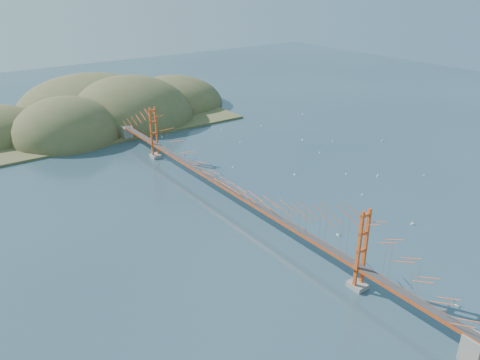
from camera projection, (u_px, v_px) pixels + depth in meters
ground at (230, 205)px, 85.03m from camera, size 320.00×320.00×0.00m
bridge at (229, 169)px, 82.33m from camera, size 2.20×94.40×12.00m
far_headlands at (104, 117)px, 137.04m from camera, size 84.00×58.00×25.00m
sailboat_13 at (377, 176)px, 97.10m from camera, size 0.64×0.62×0.71m
sailboat_10 at (457, 305)px, 59.22m from camera, size 0.47×0.56×0.65m
sailboat_14 at (346, 174)px, 98.00m from camera, size 0.61×0.61×0.63m
sailboat_2 at (412, 224)px, 78.46m from camera, size 0.67×0.67×0.72m
sailboat_0 at (294, 174)px, 97.83m from camera, size 0.48×0.58×0.67m
sailboat_7 at (222, 129)px, 126.50m from camera, size 0.51×0.42×0.59m
sailboat_15 at (262, 125)px, 129.23m from camera, size 0.64×0.64×0.72m
sailboat_9 at (302, 140)px, 118.17m from camera, size 0.57×0.63×0.72m
sailboat_6 at (362, 195)px, 88.80m from camera, size 0.56×0.56×0.59m
sailboat_8 at (320, 153)px, 109.62m from camera, size 0.61×0.61×0.66m
sailboat_17 at (303, 114)px, 139.78m from camera, size 0.58×0.52×0.66m
sailboat_12 at (162, 137)px, 120.22m from camera, size 0.62×0.55×0.71m
sailboat_5 at (424, 175)px, 97.36m from camera, size 0.55×0.55×0.60m
sailboat_3 at (240, 142)px, 116.50m from camera, size 0.50×0.50×0.57m
sailboat_16 at (233, 167)px, 101.49m from camera, size 0.65×0.65×0.69m
sailboat_4 at (333, 141)px, 117.35m from camera, size 0.61×0.61×0.63m
sailboat_extra_0 at (382, 141)px, 117.35m from camera, size 0.68×0.68×0.72m
sailboat_extra_1 at (338, 234)px, 75.23m from camera, size 0.54×0.62×0.70m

